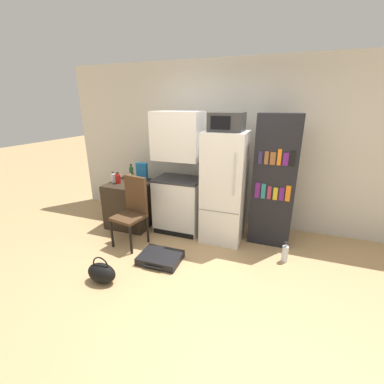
{
  "coord_description": "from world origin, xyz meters",
  "views": [
    {
      "loc": [
        0.86,
        -2.25,
        1.99
      ],
      "look_at": [
        -0.28,
        0.85,
        0.86
      ],
      "focal_mm": 24.0,
      "sensor_mm": 36.0,
      "label": 1
    }
  ],
  "objects": [
    {
      "name": "bookshelf",
      "position": [
        0.75,
        1.44,
        0.94
      ],
      "size": [
        0.58,
        0.34,
        1.88
      ],
      "color": "black",
      "rests_on": "ground_plane"
    },
    {
      "name": "ground_plane",
      "position": [
        0.0,
        0.0,
        0.0
      ],
      "size": [
        24.0,
        24.0,
        0.0
      ],
      "primitive_type": "plane",
      "color": "tan"
    },
    {
      "name": "bottle_milk_white",
      "position": [
        -1.49,
        1.24,
        0.83
      ],
      "size": [
        0.06,
        0.06,
        0.19
      ],
      "color": "white",
      "rests_on": "side_table"
    },
    {
      "name": "cereal_box",
      "position": [
        -1.41,
        1.46,
        0.9
      ],
      "size": [
        0.19,
        0.07,
        0.3
      ],
      "color": "#1E66A8",
      "rests_on": "side_table"
    },
    {
      "name": "handbag",
      "position": [
        -1.01,
        -0.24,
        0.12
      ],
      "size": [
        0.36,
        0.2,
        0.33
      ],
      "color": "black",
      "rests_on": "ground_plane"
    },
    {
      "name": "bottle_olive_oil",
      "position": [
        -1.28,
        0.95,
        0.87
      ],
      "size": [
        0.07,
        0.07,
        0.28
      ],
      "color": "#566619",
      "rests_on": "side_table"
    },
    {
      "name": "kitchen_hutch",
      "position": [
        -0.68,
        1.33,
        0.89
      ],
      "size": [
        0.74,
        0.55,
        1.89
      ],
      "color": "white",
      "rests_on": "ground_plane"
    },
    {
      "name": "suitcase_large_flat",
      "position": [
        -0.55,
        0.37,
        0.05
      ],
      "size": [
        0.55,
        0.45,
        0.1
      ],
      "rotation": [
        0.0,
        0.0,
        0.02
      ],
      "color": "black",
      "rests_on": "ground_plane"
    },
    {
      "name": "side_table",
      "position": [
        -1.51,
        1.24,
        0.37
      ],
      "size": [
        0.7,
        0.72,
        0.75
      ],
      "color": "#2D2319",
      "rests_on": "ground_plane"
    },
    {
      "name": "wall_back",
      "position": [
        0.2,
        2.0,
        1.33
      ],
      "size": [
        6.4,
        0.1,
        2.66
      ],
      "color": "beige",
      "rests_on": "ground_plane"
    },
    {
      "name": "bottle_clear_short",
      "position": [
        -1.79,
        1.16,
        0.83
      ],
      "size": [
        0.06,
        0.06,
        0.18
      ],
      "color": "silver",
      "rests_on": "side_table"
    },
    {
      "name": "microwave",
      "position": [
        0.07,
        1.3,
        1.76
      ],
      "size": [
        0.45,
        0.43,
        0.25
      ],
      "color": "#333333",
      "rests_on": "refrigerator"
    },
    {
      "name": "chair",
      "position": [
        -1.14,
        0.71,
        0.58
      ],
      "size": [
        0.46,
        0.47,
        1.01
      ],
      "rotation": [
        0.0,
        0.0,
        -0.18
      ],
      "color": "black",
      "rests_on": "ground_plane"
    },
    {
      "name": "bottle_ketchup_red",
      "position": [
        -1.69,
        1.15,
        0.83
      ],
      "size": [
        0.09,
        0.09,
        0.19
      ],
      "color": "#AD1914",
      "rests_on": "side_table"
    },
    {
      "name": "water_bottle_front",
      "position": [
        1.0,
        0.93,
        0.12
      ],
      "size": [
        0.08,
        0.08,
        0.29
      ],
      "color": "silver",
      "rests_on": "ground_plane"
    },
    {
      "name": "bottle_green_tall",
      "position": [
        -1.61,
        1.44,
        0.86
      ],
      "size": [
        0.07,
        0.07,
        0.27
      ],
      "color": "#1E6028",
      "rests_on": "side_table"
    },
    {
      "name": "refrigerator",
      "position": [
        0.07,
        1.3,
        0.82
      ],
      "size": [
        0.6,
        0.63,
        1.64
      ],
      "color": "white",
      "rests_on": "ground_plane"
    }
  ]
}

